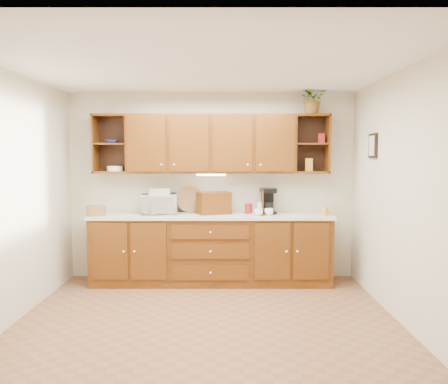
{
  "coord_description": "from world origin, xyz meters",
  "views": [
    {
      "loc": [
        0.18,
        -4.41,
        1.72
      ],
      "look_at": [
        0.17,
        1.15,
        1.27
      ],
      "focal_mm": 35.0,
      "sensor_mm": 36.0,
      "label": 1
    }
  ],
  "objects_px": {
    "coffee_maker": "(268,201)",
    "bread_box": "(214,203)",
    "potted_plant": "(313,99)",
    "microwave": "(159,204)"
  },
  "relations": [
    {
      "from": "coffee_maker",
      "to": "bread_box",
      "type": "bearing_deg",
      "value": 176.78
    },
    {
      "from": "microwave",
      "to": "potted_plant",
      "type": "bearing_deg",
      "value": -8.39
    },
    {
      "from": "potted_plant",
      "to": "coffee_maker",
      "type": "bearing_deg",
      "value": 176.25
    },
    {
      "from": "bread_box",
      "to": "coffee_maker",
      "type": "distance_m",
      "value": 0.75
    },
    {
      "from": "microwave",
      "to": "bread_box",
      "type": "height_order",
      "value": "bread_box"
    },
    {
      "from": "coffee_maker",
      "to": "microwave",
      "type": "bearing_deg",
      "value": 174.77
    },
    {
      "from": "bread_box",
      "to": "coffee_maker",
      "type": "xyz_separation_m",
      "value": [
        0.74,
        0.06,
        0.02
      ]
    },
    {
      "from": "coffee_maker",
      "to": "potted_plant",
      "type": "bearing_deg",
      "value": -11.51
    },
    {
      "from": "microwave",
      "to": "potted_plant",
      "type": "height_order",
      "value": "potted_plant"
    },
    {
      "from": "potted_plant",
      "to": "bread_box",
      "type": "bearing_deg",
      "value": -179.12
    }
  ]
}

